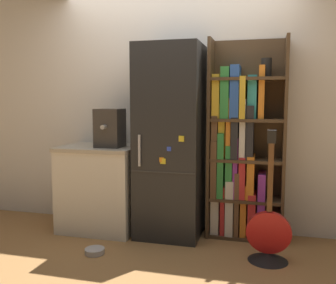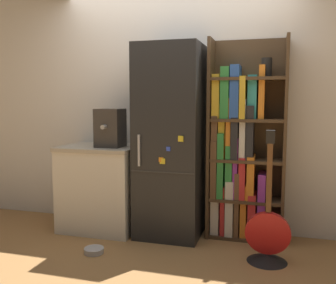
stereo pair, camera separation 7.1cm
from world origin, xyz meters
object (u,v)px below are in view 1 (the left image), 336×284
at_px(bookshelf, 239,151).
at_px(guitar, 268,242).
at_px(espresso_machine, 110,128).
at_px(pet_bowl, 95,251).
at_px(refrigerator, 170,142).

bearing_deg(bookshelf, guitar, -61.41).
xyz_separation_m(espresso_machine, pet_bowl, (0.09, -0.58, -1.06)).
distance_m(espresso_machine, pet_bowl, 1.22).
relative_size(espresso_machine, pet_bowl, 2.19).
bearing_deg(espresso_machine, bookshelf, 9.15).
xyz_separation_m(espresso_machine, guitar, (1.60, -0.34, -0.93)).
height_order(bookshelf, pet_bowl, bookshelf).
relative_size(espresso_machine, guitar, 0.34).
height_order(espresso_machine, pet_bowl, espresso_machine).
distance_m(refrigerator, guitar, 1.32).
height_order(bookshelf, guitar, bookshelf).
xyz_separation_m(bookshelf, guitar, (0.30, -0.55, -0.70)).
distance_m(refrigerator, bookshelf, 0.70).
bearing_deg(pet_bowl, guitar, 9.26).
bearing_deg(refrigerator, pet_bowl, -129.16).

